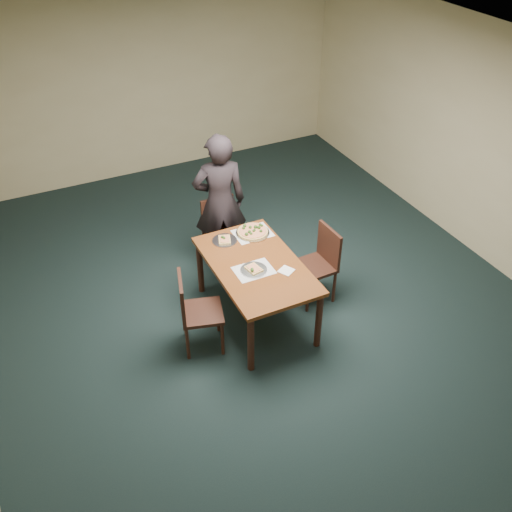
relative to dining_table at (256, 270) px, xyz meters
name	(u,v)px	position (x,y,z in m)	size (l,w,h in m)	color
ground	(268,316)	(0.12, -0.07, -0.66)	(8.00, 8.00, 0.00)	black
room_shell	(271,182)	(0.12, -0.07, 1.08)	(8.00, 8.00, 8.00)	#CBBB8D
dining_table	(256,270)	(0.00, 0.00, 0.00)	(0.90, 1.50, 0.75)	#5B2B12
chair_far	(222,230)	(0.05, 1.07, -0.14)	(0.42, 0.42, 0.91)	black
chair_left	(194,309)	(-0.77, -0.13, -0.14)	(0.52, 0.52, 0.91)	black
chair_right	(320,260)	(0.81, 0.02, -0.14)	(0.44, 0.44, 0.91)	black
diner	(220,202)	(0.06, 1.13, 0.22)	(0.64, 0.42, 1.75)	black
placemat_main	(253,233)	(0.21, 0.53, 0.09)	(0.42, 0.32, 0.00)	white
placemat_near	(254,270)	(-0.07, -0.09, 0.09)	(0.40, 0.30, 0.00)	white
pizza_pan	(253,231)	(0.21, 0.53, 0.12)	(0.39, 0.39, 0.07)	silver
slice_plate_near	(254,269)	(-0.07, -0.10, 0.11)	(0.28, 0.28, 0.06)	silver
slice_plate_far	(225,240)	(-0.13, 0.53, 0.10)	(0.28, 0.28, 0.06)	silver
napkin	(286,271)	(0.23, -0.25, 0.09)	(0.14, 0.14, 0.01)	white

